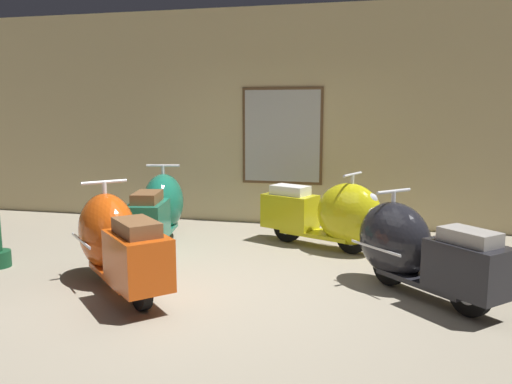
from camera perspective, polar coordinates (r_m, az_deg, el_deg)
ground_plane at (r=4.99m, az=-3.36°, el=-11.27°), size 60.00×60.00×0.00m
showroom_back_wall at (r=7.86m, az=3.40°, el=8.15°), size 18.00×0.24×3.23m
scooter_0 at (r=6.86m, az=-10.63°, el=-1.80°), size 0.78×1.71×1.01m
scooter_1 at (r=5.23m, az=-15.20°, el=-5.25°), size 1.54×1.52×1.03m
scooter_2 at (r=6.49m, az=8.16°, el=-2.44°), size 1.66×1.07×0.99m
scooter_3 at (r=5.11m, az=17.02°, el=-6.01°), size 1.43×1.44×0.97m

